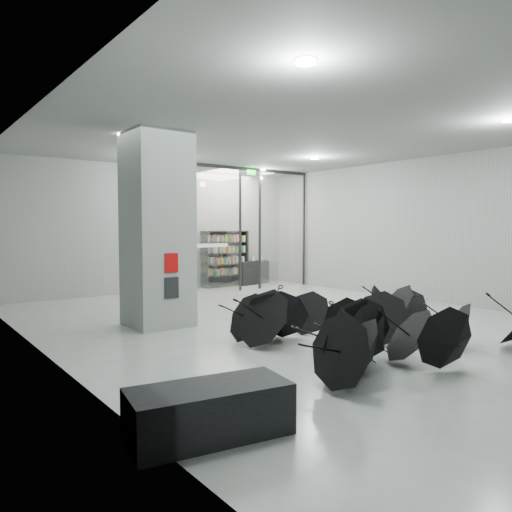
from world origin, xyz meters
TOP-DOWN VIEW (x-y plane):
  - room at (0.00, 0.00)m, footprint 14.00×14.02m
  - column at (-2.50, 2.00)m, footprint 1.20×1.20m
  - fire_cabinet at (-2.50, 1.38)m, footprint 0.28×0.04m
  - info_panel at (-2.50, 1.38)m, footprint 0.30×0.03m
  - exit_sign at (2.40, 5.30)m, footprint 0.30×0.06m
  - glass_partition at (2.39, 5.50)m, footprint 5.06×0.08m
  - bench at (-4.50, -3.27)m, footprint 1.67×0.94m
  - bookshelf at (2.34, 6.75)m, footprint 1.78×0.48m
  - shop_counter at (3.48, 6.78)m, footprint 1.49×0.82m
  - umbrella_cluster at (-0.78, -2.05)m, footprint 5.05×4.61m

SIDE VIEW (x-z plane):
  - bench at x=-4.50m, z-range 0.00..0.51m
  - umbrella_cluster at x=-0.78m, z-range -0.36..0.99m
  - shop_counter at x=3.48m, z-range 0.00..0.84m
  - info_panel at x=-2.50m, z-range 0.64..1.06m
  - bookshelf at x=2.34m, z-range 0.00..1.94m
  - fire_cabinet at x=-2.50m, z-range 1.16..1.54m
  - column at x=-2.50m, z-range 0.00..4.00m
  - glass_partition at x=2.39m, z-range 0.18..4.18m
  - room at x=0.00m, z-range 0.84..4.85m
  - exit_sign at x=2.40m, z-range 3.74..3.90m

